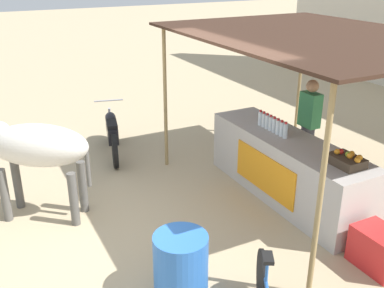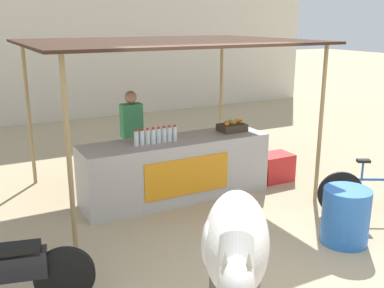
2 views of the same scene
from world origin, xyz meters
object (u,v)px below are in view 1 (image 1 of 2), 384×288
object	(u,v)px
cow	(34,148)
motorcycle_parked	(112,132)
vendor_behind_counter	(308,128)
water_barrel	(181,265)
fruit_crate	(346,160)
stall_counter	(286,168)
cooler_box	(379,250)

from	to	relation	value
cow	motorcycle_parked	bearing A→B (deg)	136.51
vendor_behind_counter	cow	distance (m)	4.23
water_barrel	fruit_crate	bearing A→B (deg)	93.77
stall_counter	cow	xyz separation A→B (m)	(-1.13, -3.41, 0.55)
water_barrel	cooler_box	bearing A→B (deg)	73.89
water_barrel	cow	bearing A→B (deg)	-156.14
cooler_box	cow	xyz separation A→B (m)	(-3.02, -3.32, 0.79)
cooler_box	fruit_crate	bearing A→B (deg)	169.38
vendor_behind_counter	water_barrel	size ratio (longest dim) A/B	2.28
fruit_crate	cooler_box	world-z (taller)	fruit_crate
stall_counter	cooler_box	xyz separation A→B (m)	(1.89, -0.10, -0.24)
fruit_crate	motorcycle_parked	bearing A→B (deg)	-154.03
water_barrel	cow	distance (m)	2.67
fruit_crate	water_barrel	size ratio (longest dim) A/B	0.61
stall_counter	cow	distance (m)	3.64
motorcycle_parked	cow	bearing A→B (deg)	-43.49
stall_counter	motorcycle_parked	world-z (taller)	stall_counter
fruit_crate	cooler_box	bearing A→B (deg)	-10.62
water_barrel	motorcycle_parked	distance (m)	4.07
water_barrel	stall_counter	bearing A→B (deg)	117.55
water_barrel	motorcycle_parked	size ratio (longest dim) A/B	0.41
cooler_box	vendor_behind_counter	bearing A→B (deg)	159.95
water_barrel	cow	xyz separation A→B (m)	(-2.37, -1.05, 0.67)
fruit_crate	cow	world-z (taller)	cow
vendor_behind_counter	motorcycle_parked	world-z (taller)	vendor_behind_counter
cow	motorcycle_parked	size ratio (longest dim) A/B	0.97
vendor_behind_counter	water_barrel	xyz separation A→B (m)	(1.67, -3.12, -0.49)
vendor_behind_counter	motorcycle_parked	size ratio (longest dim) A/B	0.93
cooler_box	motorcycle_parked	size ratio (longest dim) A/B	0.34
stall_counter	water_barrel	distance (m)	2.67
vendor_behind_counter	cow	bearing A→B (deg)	-99.46
vendor_behind_counter	cow	xyz separation A→B (m)	(-0.69, -4.17, 0.18)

